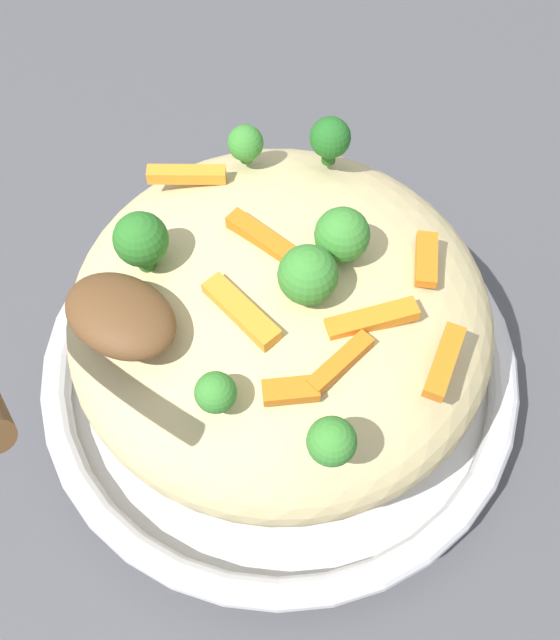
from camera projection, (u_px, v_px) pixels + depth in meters
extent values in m
plane|color=#4C4C51|center=(280.00, 383.00, 0.46)|extent=(2.40, 2.40, 0.00)
cylinder|color=silver|center=(280.00, 376.00, 0.45)|extent=(0.26, 0.26, 0.02)
torus|color=silver|center=(280.00, 361.00, 0.43)|extent=(0.28, 0.28, 0.02)
torus|color=black|center=(280.00, 359.00, 0.43)|extent=(0.27, 0.27, 0.00)
ellipsoid|color=#DBC689|center=(280.00, 315.00, 0.38)|extent=(0.23, 0.22, 0.09)
cube|color=orange|center=(291.00, 390.00, 0.32)|extent=(0.03, 0.02, 0.01)
cube|color=orange|center=(187.00, 174.00, 0.38)|extent=(0.04, 0.03, 0.01)
cube|color=orange|center=(443.00, 364.00, 0.32)|extent=(0.02, 0.04, 0.01)
cube|color=orange|center=(246.00, 314.00, 0.33)|extent=(0.05, 0.02, 0.01)
cube|color=orange|center=(340.00, 363.00, 0.32)|extent=(0.01, 0.04, 0.01)
cube|color=orange|center=(366.00, 327.00, 0.33)|extent=(0.04, 0.04, 0.01)
cube|color=orange|center=(262.00, 238.00, 0.35)|extent=(0.04, 0.01, 0.01)
cube|color=orange|center=(426.00, 259.00, 0.35)|extent=(0.02, 0.03, 0.01)
cylinder|color=#377928|center=(340.00, 251.00, 0.35)|extent=(0.01, 0.01, 0.01)
sphere|color=#3D8E33|center=(342.00, 235.00, 0.34)|extent=(0.03, 0.03, 0.03)
cylinder|color=#377928|center=(330.00, 451.00, 0.30)|extent=(0.01, 0.01, 0.01)
sphere|color=#3D8E33|center=(332.00, 441.00, 0.29)|extent=(0.02, 0.02, 0.02)
cylinder|color=#205B1C|center=(329.00, 155.00, 0.38)|extent=(0.01, 0.01, 0.01)
sphere|color=#236B23|center=(330.00, 138.00, 0.37)|extent=(0.02, 0.02, 0.02)
cylinder|color=#377928|center=(217.00, 401.00, 0.31)|extent=(0.01, 0.01, 0.00)
sphere|color=#3D8E33|center=(216.00, 392.00, 0.31)|extent=(0.02, 0.02, 0.02)
cylinder|color=#296820|center=(146.00, 258.00, 0.35)|extent=(0.01, 0.01, 0.01)
sphere|color=#2D7A28|center=(141.00, 239.00, 0.34)|extent=(0.03, 0.03, 0.03)
cylinder|color=#377928|center=(307.00, 291.00, 0.34)|extent=(0.01, 0.01, 0.01)
sphere|color=#3D8E33|center=(308.00, 275.00, 0.32)|extent=(0.03, 0.03, 0.03)
cylinder|color=#377928|center=(246.00, 156.00, 0.39)|extent=(0.01, 0.01, 0.01)
sphere|color=#3D8E33|center=(246.00, 143.00, 0.38)|extent=(0.02, 0.02, 0.02)
ellipsoid|color=brown|center=(120.00, 316.00, 0.32)|extent=(0.06, 0.04, 0.02)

